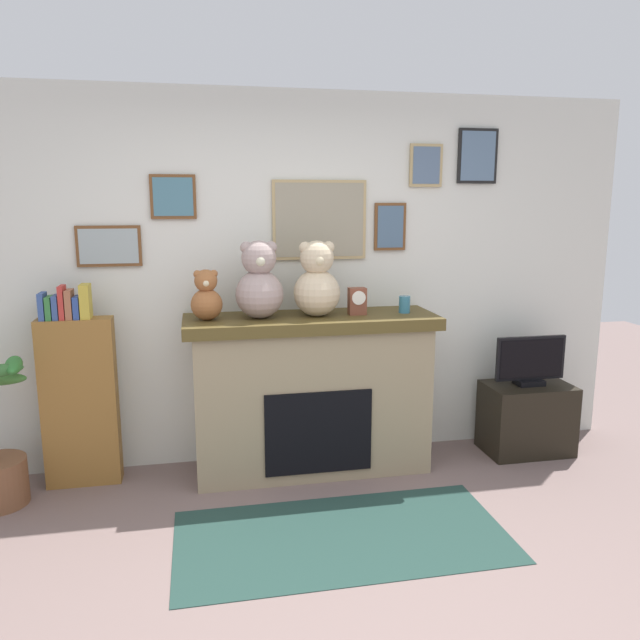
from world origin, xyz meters
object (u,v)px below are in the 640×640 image
(bookshelf, at_px, (79,396))
(teddy_bear_grey, at_px, (317,282))
(teddy_bear_tan, at_px, (206,297))
(teddy_bear_cream, at_px, (259,284))
(television, at_px, (530,362))
(candle_jar, at_px, (404,304))
(fireplace, at_px, (311,392))
(mantel_clock, at_px, (357,301))
(tv_stand, at_px, (526,418))

(bookshelf, relative_size, teddy_bear_grey, 2.64)
(teddy_bear_tan, bearing_deg, teddy_bear_cream, -0.04)
(bookshelf, relative_size, teddy_bear_cream, 2.61)
(television, height_order, candle_jar, candle_jar)
(television, bearing_deg, teddy_bear_cream, 179.49)
(fireplace, bearing_deg, teddy_bear_cream, -176.97)
(bookshelf, bearing_deg, mantel_clock, -2.61)
(mantel_clock, relative_size, teddy_bear_cream, 0.36)
(television, relative_size, teddy_bear_grey, 1.06)
(tv_stand, bearing_deg, teddy_bear_tan, 179.59)
(fireplace, height_order, teddy_bear_grey, teddy_bear_grey)
(television, relative_size, teddy_bear_tan, 1.62)
(teddy_bear_cream, bearing_deg, teddy_bear_tan, 179.96)
(bookshelf, bearing_deg, teddy_bear_tan, -5.68)
(teddy_bear_tan, height_order, teddy_bear_cream, teddy_bear_cream)
(teddy_bear_tan, bearing_deg, tv_stand, -0.41)
(fireplace, relative_size, teddy_bear_tan, 5.15)
(bookshelf, xyz_separation_m, television, (3.16, -0.10, 0.09))
(fireplace, distance_m, tv_stand, 1.66)
(bookshelf, bearing_deg, teddy_bear_cream, -4.05)
(tv_stand, relative_size, teddy_bear_grey, 1.24)
(mantel_clock, bearing_deg, teddy_bear_tan, 179.95)
(tv_stand, bearing_deg, teddy_bear_grey, 179.41)
(fireplace, distance_m, television, 1.64)
(bookshelf, distance_m, candle_jar, 2.25)
(fireplace, relative_size, mantel_clock, 9.27)
(teddy_bear_tan, relative_size, teddy_bear_cream, 0.65)
(tv_stand, distance_m, teddy_bear_cream, 2.25)
(mantel_clock, bearing_deg, candle_jar, 0.22)
(bookshelf, height_order, teddy_bear_tan, teddy_bear_tan)
(bookshelf, height_order, television, bookshelf)
(candle_jar, bearing_deg, fireplace, 178.45)
(fireplace, height_order, candle_jar, candle_jar)
(teddy_bear_grey, bearing_deg, tv_stand, -0.59)
(tv_stand, bearing_deg, television, -90.00)
(teddy_bear_grey, bearing_deg, teddy_bear_tan, 179.98)
(television, bearing_deg, candle_jar, 178.92)
(bookshelf, distance_m, television, 3.16)
(fireplace, xyz_separation_m, teddy_bear_cream, (-0.35, -0.02, 0.77))
(candle_jar, bearing_deg, teddy_bear_grey, -179.94)
(teddy_bear_tan, xyz_separation_m, teddy_bear_grey, (0.73, -0.00, 0.08))
(fireplace, xyz_separation_m, mantel_clock, (0.32, -0.02, 0.63))
(tv_stand, distance_m, mantel_clock, 1.61)
(television, bearing_deg, mantel_clock, 179.26)
(candle_jar, relative_size, teddy_bear_grey, 0.23)
(candle_jar, distance_m, teddy_bear_grey, 0.64)
(bookshelf, xyz_separation_m, mantel_clock, (1.85, -0.08, 0.58))
(mantel_clock, distance_m, teddy_bear_grey, 0.31)
(tv_stand, bearing_deg, bookshelf, 178.19)
(teddy_bear_tan, bearing_deg, candle_jar, 0.02)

